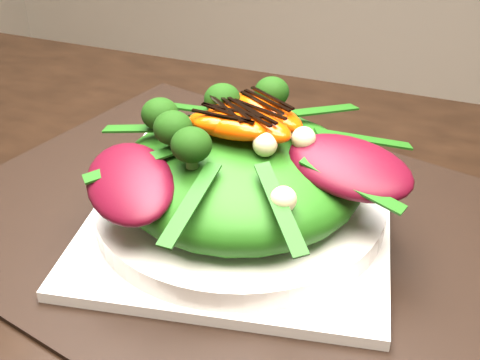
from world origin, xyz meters
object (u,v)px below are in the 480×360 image
(plate_base, at_px, (240,218))
(orange_segment, at_px, (226,120))
(placemat, at_px, (240,224))
(salad_bowl, at_px, (240,205))
(lettuce_mound, at_px, (240,174))

(plate_base, distance_m, orange_segment, 0.09)
(placemat, distance_m, salad_bowl, 0.02)
(salad_bowl, relative_size, lettuce_mound, 1.19)
(plate_base, relative_size, salad_bowl, 1.04)
(salad_bowl, xyz_separation_m, orange_segment, (-0.01, 0.01, 0.07))
(placemat, height_order, salad_bowl, salad_bowl)
(placemat, relative_size, lettuce_mound, 2.47)
(placemat, height_order, lettuce_mound, lettuce_mound)
(salad_bowl, bearing_deg, orange_segment, 158.24)
(plate_base, relative_size, orange_segment, 3.44)
(placemat, height_order, plate_base, plate_base)
(lettuce_mound, bearing_deg, orange_segment, 158.24)
(orange_segment, bearing_deg, placemat, -21.76)
(lettuce_mound, xyz_separation_m, orange_segment, (-0.01, 0.01, 0.04))
(lettuce_mound, relative_size, orange_segment, 2.78)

